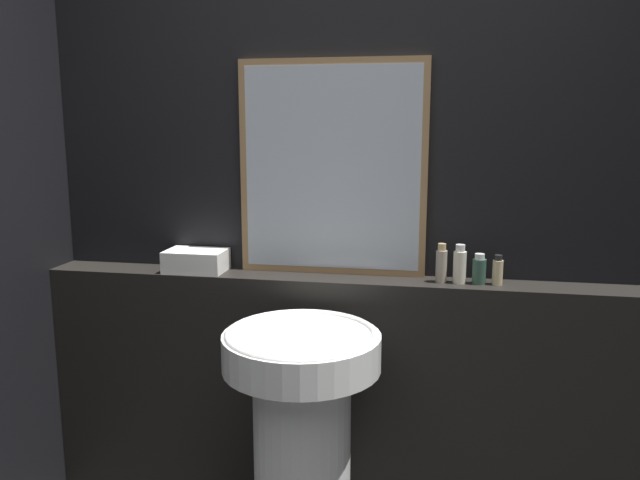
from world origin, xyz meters
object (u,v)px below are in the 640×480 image
Objects in this scene: body_wash_bottle at (498,271)px; pedestal_sink at (302,434)px; towel_stack at (196,261)px; conditioner_bottle at (460,265)px; mirror at (332,169)px; lotion_bottle at (479,270)px; shampoo_bottle at (441,264)px.

pedestal_sink is at bearing -147.27° from body_wash_bottle.
towel_stack is 1.02m from conditioner_bottle.
mirror is 3.49× the size of towel_stack.
mirror is 0.65m from towel_stack.
lotion_bottle reaches higher than pedestal_sink.
towel_stack is (-0.52, 0.41, 0.48)m from pedestal_sink.
conditioner_bottle is 1.31× the size of body_wash_bottle.
pedestal_sink is at bearing -140.82° from conditioner_bottle.
pedestal_sink is 0.86m from lotion_bottle.
conditioner_bottle is at bearing -180.00° from body_wash_bottle.
towel_stack is 1.09m from lotion_bottle.
pedestal_sink is at bearing -144.41° from lotion_bottle.
pedestal_sink is 0.82m from towel_stack.
shampoo_bottle is 0.07m from conditioner_bottle.
lotion_bottle is (0.14, 0.00, -0.02)m from shampoo_bottle.
body_wash_bottle is (0.07, 0.00, -0.00)m from lotion_bottle.
conditioner_bottle is (0.50, 0.41, 0.50)m from pedestal_sink.
towel_stack is 1.63× the size of conditioner_bottle.
pedestal_sink is 3.72× the size of towel_stack.
lotion_bottle reaches higher than towel_stack.
mirror is 7.43× the size of body_wash_bottle.
body_wash_bottle is at bearing 0.00° from lotion_bottle.
conditioner_bottle is at bearing -0.00° from towel_stack.
towel_stack is 1.16m from body_wash_bottle.
shampoo_bottle is 1.01× the size of conditioner_bottle.
towel_stack is at bearing 141.50° from pedestal_sink.
shampoo_bottle is 0.20m from body_wash_bottle.
conditioner_bottle is (1.02, -0.00, 0.02)m from towel_stack.
mirror is 7.28× the size of lotion_bottle.
conditioner_bottle reaches higher than towel_stack.
conditioner_bottle is at bearing -7.99° from mirror.
pedestal_sink is at bearing -92.08° from mirror.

